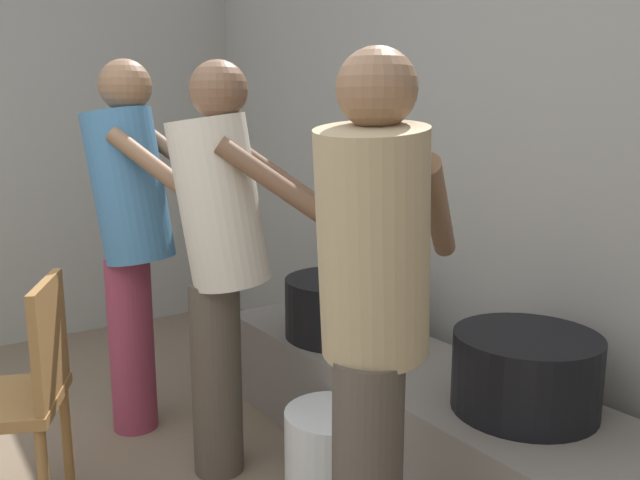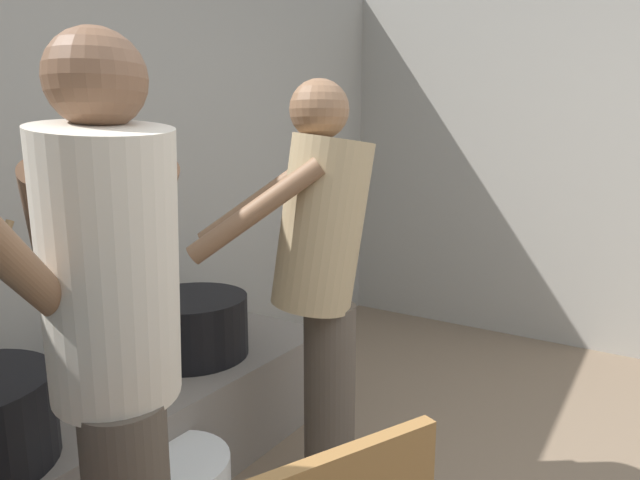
# 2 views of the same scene
# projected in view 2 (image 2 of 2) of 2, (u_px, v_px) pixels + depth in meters

# --- Properties ---
(block_enclosure_rear) EXTENTS (5.62, 0.20, 2.45)m
(block_enclosure_rear) POSITION_uv_depth(u_px,v_px,m) (35.00, 178.00, 2.25)
(block_enclosure_rear) COLOR #9E998E
(block_enclosure_rear) RESTS_ON ground_plane
(hearth_ledge) EXTENTS (2.18, 0.60, 0.42)m
(hearth_ledge) POSITION_uv_depth(u_px,v_px,m) (109.00, 450.00, 2.07)
(hearth_ledge) COLOR slate
(hearth_ledge) RESTS_ON ground_plane
(cooking_pot_secondary) EXTENTS (0.50, 0.50, 0.27)m
(cooking_pot_secondary) POSITION_uv_depth(u_px,v_px,m) (192.00, 326.00, 2.43)
(cooking_pot_secondary) COLOR black
(cooking_pot_secondary) RESTS_ON hearth_ledge
(cook_in_cream_shirt) EXTENTS (0.62, 0.74, 1.62)m
(cook_in_cream_shirt) POSITION_uv_depth(u_px,v_px,m) (116.00, 339.00, 1.26)
(cook_in_cream_shirt) COLOR #4C4238
(cook_in_cream_shirt) RESTS_ON ground_plane
(cook_in_tan_shirt) EXTENTS (0.66, 0.72, 1.60)m
(cook_in_tan_shirt) POSITION_uv_depth(u_px,v_px,m) (321.00, 269.00, 2.01)
(cook_in_tan_shirt) COLOR #4C4238
(cook_in_tan_shirt) RESTS_ON ground_plane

